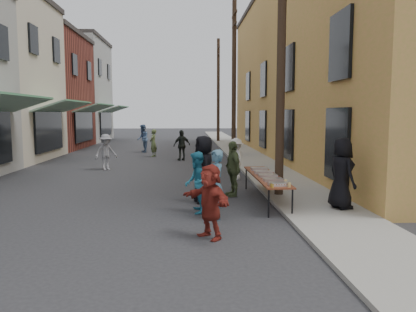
{
  "coord_description": "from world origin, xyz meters",
  "views": [
    {
      "loc": [
        1.54,
        -8.93,
        2.53
      ],
      "look_at": [
        2.14,
        2.71,
        1.3
      ],
      "focal_mm": 35.0,
      "sensor_mm": 36.0,
      "label": 1
    }
  ],
  "objects": [
    {
      "name": "guest_queue_back",
      "position": [
        2.0,
        -0.9,
        0.76
      ],
      "size": [
        1.17,
        1.42,
        1.52
      ],
      "primitive_type": "imported",
      "rotation": [
        0.0,
        0.0,
        -0.97
      ],
      "color": "maroon",
      "rests_on": "ground"
    },
    {
      "name": "utility_pole_near",
      "position": [
        4.3,
        3.0,
        4.5
      ],
      "size": [
        0.26,
        0.26,
        9.0
      ],
      "primitive_type": "cylinder",
      "color": "#2D2116",
      "rests_on": "ground"
    },
    {
      "name": "passerby_right",
      "position": [
        -0.44,
        14.77,
        0.81
      ],
      "size": [
        0.54,
        0.67,
        1.61
      ],
      "primitive_type": "imported",
      "rotation": [
        0.0,
        0.0,
        4.42
      ],
      "color": "#516238",
      "rests_on": "ground"
    },
    {
      "name": "utility_pole_far",
      "position": [
        4.3,
        27.0,
        4.5
      ],
      "size": [
        0.26,
        0.26,
        9.0
      ],
      "primitive_type": "cylinder",
      "color": "#2D2116",
      "rests_on": "ground"
    },
    {
      "name": "sidewalk",
      "position": [
        5.0,
        15.0,
        0.05
      ],
      "size": [
        2.2,
        60.0,
        0.1
      ],
      "primitive_type": "cube",
      "color": "gray",
      "rests_on": "ground"
    },
    {
      "name": "server",
      "position": [
        5.48,
        1.11,
        1.01
      ],
      "size": [
        0.77,
        1.0,
        1.82
      ],
      "primitive_type": "imported",
      "rotation": [
        0.0,
        0.0,
        1.8
      ],
      "color": "black",
      "rests_on": "sidewalk"
    },
    {
      "name": "guest_front_b",
      "position": [
        2.22,
        0.6,
        0.84
      ],
      "size": [
        0.53,
        0.68,
        1.67
      ],
      "primitive_type": "imported",
      "rotation": [
        0.0,
        0.0,
        -1.35
      ],
      "color": "#467088",
      "rests_on": "ground"
    },
    {
      "name": "guest_front_a",
      "position": [
        2.01,
        2.43,
        0.95
      ],
      "size": [
        0.79,
        1.04,
        1.9
      ],
      "primitive_type": "imported",
      "rotation": [
        0.0,
        0.0,
        -1.36
      ],
      "color": "black",
      "rests_on": "ground"
    },
    {
      "name": "passerby_left",
      "position": [
        -2.1,
        9.35,
        0.8
      ],
      "size": [
        1.19,
        1.08,
        1.6
      ],
      "primitive_type": "imported",
      "rotation": [
        0.0,
        0.0,
        0.62
      ],
      "color": "gray",
      "rests_on": "ground"
    },
    {
      "name": "catering_tray_buns",
      "position": [
        3.8,
        2.2,
        0.79
      ],
      "size": [
        0.5,
        0.33,
        0.08
      ],
      "primitive_type": "cube",
      "color": "tan",
      "rests_on": "serving_table"
    },
    {
      "name": "condiment_jar_a",
      "position": [
        3.58,
        0.55,
        0.79
      ],
      "size": [
        0.07,
        0.07,
        0.08
      ],
      "primitive_type": "cylinder",
      "color": "#A57F26",
      "rests_on": "serving_table"
    },
    {
      "name": "guest_front_d",
      "position": [
        3.4,
        6.35,
        0.8
      ],
      "size": [
        0.67,
        1.07,
        1.59
      ],
      "primitive_type": "imported",
      "rotation": [
        0.0,
        0.0,
        -1.49
      ],
      "color": "white",
      "rests_on": "ground"
    },
    {
      "name": "condiment_jar_b",
      "position": [
        3.58,
        0.65,
        0.79
      ],
      "size": [
        0.07,
        0.07,
        0.08
      ],
      "primitive_type": "cylinder",
      "color": "#A57F26",
      "rests_on": "serving_table"
    },
    {
      "name": "serving_table",
      "position": [
        3.8,
        2.5,
        0.71
      ],
      "size": [
        0.7,
        4.0,
        0.75
      ],
      "color": "maroon",
      "rests_on": "ground"
    },
    {
      "name": "condiment_jar_c",
      "position": [
        3.58,
        0.75,
        0.79
      ],
      "size": [
        0.07,
        0.07,
        0.08
      ],
      "primitive_type": "cylinder",
      "color": "#A57F26",
      "rests_on": "serving_table"
    },
    {
      "name": "catering_tray_sausage",
      "position": [
        3.8,
        0.85,
        0.79
      ],
      "size": [
        0.5,
        0.33,
        0.08
      ],
      "primitive_type": "cube",
      "color": "maroon",
      "rests_on": "serving_table"
    },
    {
      "name": "passerby_mid",
      "position": [
        1.26,
        12.8,
        0.82
      ],
      "size": [
        1.04,
        0.76,
        1.64
      ],
      "primitive_type": "imported",
      "rotation": [
        0.0,
        0.0,
        3.56
      ],
      "color": "black",
      "rests_on": "ground"
    },
    {
      "name": "ground",
      "position": [
        0.0,
        0.0,
        0.0
      ],
      "size": [
        120.0,
        120.0,
        0.0
      ],
      "primitive_type": "plane",
      "color": "#28282B",
      "rests_on": "ground"
    },
    {
      "name": "catering_tray_buns_end",
      "position": [
        3.8,
        3.6,
        0.79
      ],
      "size": [
        0.5,
        0.33,
        0.08
      ],
      "primitive_type": "cube",
      "color": "tan",
      "rests_on": "serving_table"
    },
    {
      "name": "catering_tray_foil_d",
      "position": [
        3.8,
        2.9,
        0.79
      ],
      "size": [
        0.5,
        0.33,
        0.08
      ],
      "primitive_type": "cube",
      "color": "#B2B2B7",
      "rests_on": "serving_table"
    },
    {
      "name": "passerby_far",
      "position": [
        -1.33,
        17.49,
        0.91
      ],
      "size": [
        0.83,
        0.99,
        1.82
      ],
      "primitive_type": "imported",
      "rotation": [
        0.0,
        0.0,
        4.88
      ],
      "color": "#4E6B97",
      "rests_on": "ground"
    },
    {
      "name": "catering_tray_foil_b",
      "position": [
        3.8,
        1.5,
        0.79
      ],
      "size": [
        0.5,
        0.33,
        0.08
      ],
      "primitive_type": "cube",
      "color": "#B2B2B7",
      "rests_on": "serving_table"
    },
    {
      "name": "building_ochre",
      "position": [
        11.1,
        14.0,
        5.0
      ],
      "size": [
        10.0,
        28.0,
        10.0
      ],
      "primitive_type": "cube",
      "color": "#AE923E",
      "rests_on": "ground"
    },
    {
      "name": "utility_pole_mid",
      "position": [
        4.3,
        15.0,
        4.5
      ],
      "size": [
        0.26,
        0.26,
        9.0
      ],
      "primitive_type": "cylinder",
      "color": "#2D2116",
      "rests_on": "ground"
    },
    {
      "name": "guest_front_e",
      "position": [
        2.93,
        3.27,
        0.85
      ],
      "size": [
        0.65,
        1.06,
        1.69
      ],
      "primitive_type": "imported",
      "rotation": [
        0.0,
        0.0,
        -1.31
      ],
      "color": "#536439",
      "rests_on": "ground"
    },
    {
      "name": "cup_stack",
      "position": [
        4.0,
        0.6,
        0.81
      ],
      "size": [
        0.08,
        0.08,
        0.12
      ],
      "primitive_type": "cylinder",
      "color": "tan",
      "rests_on": "serving_table"
    },
    {
      "name": "guest_front_c",
      "position": [
        1.78,
        1.2,
        0.79
      ],
      "size": [
        0.6,
        0.76,
        1.57
      ],
      "primitive_type": "imported",
      "rotation": [
        0.0,
        0.0,
        -1.57
      ],
      "color": "teal",
      "rests_on": "ground"
    }
  ]
}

